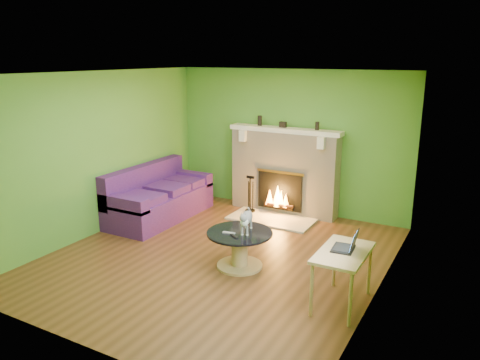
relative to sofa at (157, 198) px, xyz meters
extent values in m
plane|color=#543118|center=(1.86, -0.94, -0.36)|extent=(5.00, 5.00, 0.00)
plane|color=white|center=(1.86, -0.94, 2.24)|extent=(5.00, 5.00, 0.00)
plane|color=#4C902F|center=(1.86, 1.56, 0.94)|extent=(5.00, 0.00, 5.00)
plane|color=#4C902F|center=(1.86, -3.44, 0.94)|extent=(5.00, 0.00, 5.00)
plane|color=#4C902F|center=(-0.39, -0.94, 0.94)|extent=(0.00, 5.00, 5.00)
plane|color=#4C902F|center=(4.11, -0.94, 0.94)|extent=(0.00, 5.00, 5.00)
plane|color=silver|center=(4.10, -1.84, 1.19)|extent=(0.00, 1.20, 1.20)
plane|color=white|center=(4.09, -1.84, 1.19)|extent=(0.00, 1.06, 1.06)
cube|color=beige|center=(1.86, 1.38, 0.39)|extent=(2.00, 0.35, 1.50)
cube|color=black|center=(1.86, 1.19, 0.08)|extent=(0.85, 0.03, 0.68)
cube|color=gold|center=(1.86, 1.18, 0.44)|extent=(0.91, 0.02, 0.04)
cylinder|color=black|center=(1.86, 1.16, -0.20)|extent=(0.55, 0.07, 0.07)
cube|color=silver|center=(1.86, 1.35, 1.18)|extent=(2.10, 0.28, 0.08)
cube|color=silver|center=(1.11, 1.17, 1.04)|extent=(0.12, 0.10, 0.20)
cube|color=silver|center=(2.61, 1.17, 1.04)|extent=(0.12, 0.10, 0.20)
cube|color=beige|center=(1.86, 0.86, -0.35)|extent=(1.50, 0.75, 0.03)
cube|color=silver|center=(1.86, 1.35, 1.18)|extent=(2.10, 0.28, 0.08)
cube|color=#40195F|center=(0.06, -0.01, -0.13)|extent=(0.94, 2.08, 0.47)
cube|color=#40195F|center=(-0.29, -0.01, 0.28)|extent=(0.21, 2.08, 0.59)
cube|color=#40195F|center=(0.06, -0.94, 0.17)|extent=(0.94, 0.21, 0.23)
cube|color=#40195F|center=(0.06, 0.92, 0.17)|extent=(0.94, 0.21, 0.23)
cube|color=#40195F|center=(0.11, -0.59, 0.17)|extent=(0.75, 0.55, 0.13)
cube|color=#40195F|center=(0.11, 0.10, 0.17)|extent=(0.75, 0.55, 0.13)
cube|color=#40195F|center=(0.11, 0.68, 0.17)|extent=(0.75, 0.55, 0.13)
cylinder|color=tan|center=(2.28, -1.09, -0.34)|extent=(0.63, 0.63, 0.03)
cylinder|color=tan|center=(2.28, -1.09, -0.11)|extent=(0.23, 0.23, 0.44)
cylinder|color=black|center=(2.28, -1.09, 0.13)|extent=(0.90, 0.90, 0.03)
cube|color=tan|center=(3.81, -1.40, 0.29)|extent=(0.53, 0.91, 0.04)
cylinder|color=tan|center=(3.59, -1.81, -0.04)|extent=(0.04, 0.04, 0.63)
cylinder|color=tan|center=(4.02, -1.81, -0.04)|extent=(0.04, 0.04, 0.63)
cylinder|color=tan|center=(3.59, -0.99, -0.04)|extent=(0.04, 0.04, 0.63)
cylinder|color=tan|center=(4.02, -0.99, -0.04)|extent=(0.04, 0.04, 0.63)
cube|color=gray|center=(2.18, -1.21, 0.16)|extent=(0.18, 0.07, 0.02)
cube|color=black|center=(2.30, -1.27, 0.16)|extent=(0.16, 0.12, 0.02)
cylinder|color=black|center=(1.34, 1.38, 1.31)|extent=(0.08, 0.08, 0.18)
cylinder|color=black|center=(2.45, 1.38, 1.29)|extent=(0.07, 0.07, 0.14)
cube|color=black|center=(1.81, 1.38, 1.27)|extent=(0.12, 0.08, 0.10)
camera|label=1|loc=(5.15, -6.29, 2.47)|focal=35.00mm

